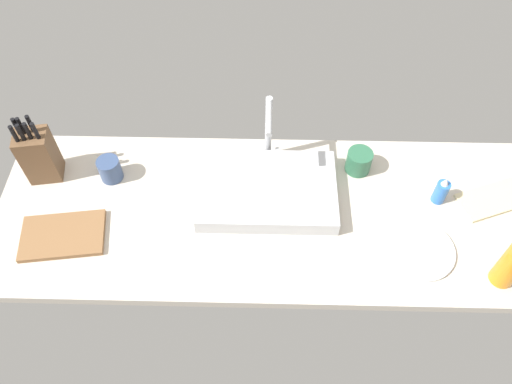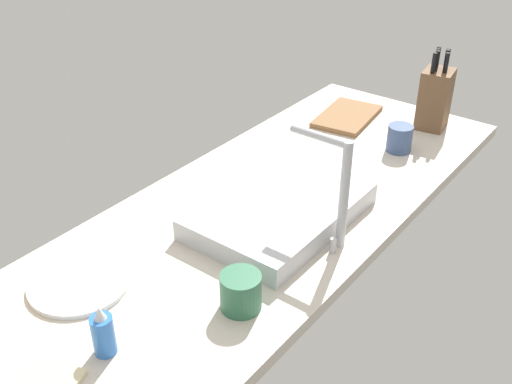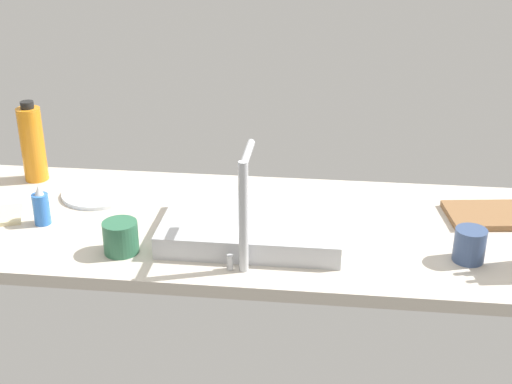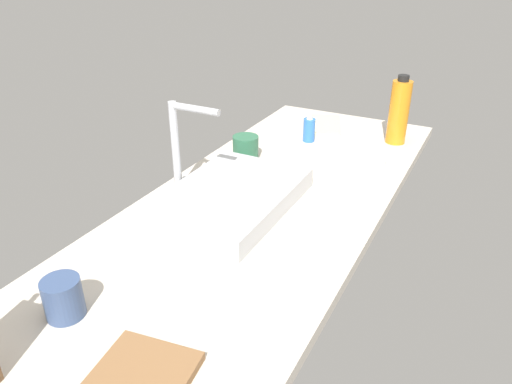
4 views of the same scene
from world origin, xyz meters
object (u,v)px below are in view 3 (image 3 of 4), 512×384
(faucet, at_px, (244,203))
(ceramic_cup, at_px, (470,245))
(water_bottle, at_px, (32,143))
(coffee_mug, at_px, (121,237))
(sink_basin, at_px, (253,226))
(soap_bottle, at_px, (41,207))
(dinner_plate, at_px, (100,193))
(cutting_board, at_px, (495,215))

(faucet, bearing_deg, ceramic_cup, -170.53)
(water_bottle, xyz_separation_m, coffee_mug, (-0.41, 0.44, -0.08))
(sink_basin, relative_size, water_bottle, 1.84)
(soap_bottle, bearing_deg, sink_basin, 179.61)
(water_bottle, bearing_deg, ceramic_cup, 163.82)
(soap_bottle, bearing_deg, dinner_plate, -115.53)
(faucet, height_order, cutting_board, faucet)
(sink_basin, height_order, faucet, faucet)
(cutting_board, relative_size, water_bottle, 1.04)
(sink_basin, height_order, cutting_board, sink_basin)
(coffee_mug, xyz_separation_m, ceramic_cup, (-0.89, -0.06, 0.00))
(dinner_plate, height_order, coffee_mug, coffee_mug)
(water_bottle, height_order, coffee_mug, water_bottle)
(dinner_plate, bearing_deg, faucet, 142.78)
(faucet, bearing_deg, soap_bottle, -15.89)
(faucet, bearing_deg, coffee_mug, -6.26)
(water_bottle, height_order, dinner_plate, water_bottle)
(faucet, height_order, dinner_plate, faucet)
(water_bottle, bearing_deg, dinner_plate, 158.60)
(dinner_plate, relative_size, ceramic_cup, 2.65)
(soap_bottle, relative_size, ceramic_cup, 1.34)
(sink_basin, distance_m, cutting_board, 0.70)
(faucet, distance_m, dinner_plate, 0.65)
(sink_basin, distance_m, soap_bottle, 0.60)
(faucet, xyz_separation_m, water_bottle, (0.74, -0.47, -0.05))
(dinner_plate, xyz_separation_m, coffee_mug, (-0.17, 0.34, 0.04))
(soap_bottle, bearing_deg, cutting_board, -171.90)
(dinner_plate, bearing_deg, cutting_board, 178.74)
(soap_bottle, xyz_separation_m, dinner_plate, (-0.10, -0.21, -0.04))
(sink_basin, relative_size, coffee_mug, 5.23)
(coffee_mug, distance_m, ceramic_cup, 0.89)
(dinner_plate, xyz_separation_m, ceramic_cup, (-1.06, 0.28, 0.04))
(soap_bottle, bearing_deg, water_bottle, -64.77)
(faucet, height_order, ceramic_cup, faucet)
(faucet, distance_m, cutting_board, 0.78)
(sink_basin, distance_m, water_bottle, 0.81)
(faucet, distance_m, coffee_mug, 0.36)
(sink_basin, distance_m, ceramic_cup, 0.57)
(soap_bottle, bearing_deg, ceramic_cup, 176.28)
(faucet, distance_m, soap_bottle, 0.63)
(ceramic_cup, bearing_deg, faucet, 9.47)
(cutting_board, relative_size, ceramic_cup, 3.10)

